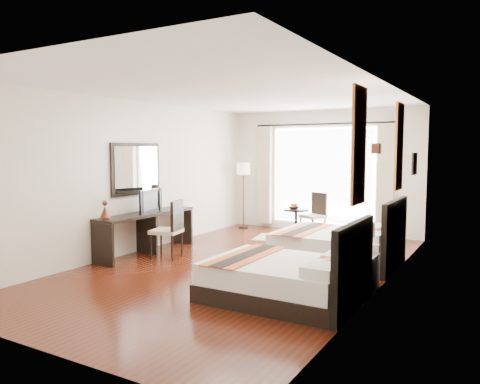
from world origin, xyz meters
The scene contains 29 objects.
floor centered at (0.00, 0.00, -0.01)m, with size 4.50×7.50×0.01m, color #341509.
ceiling centered at (0.00, 0.00, 2.79)m, with size 4.50×7.50×0.02m, color white.
wall_headboard centered at (2.25, 0.00, 1.40)m, with size 0.01×7.50×2.80m, color silver.
wall_desk centered at (-2.25, 0.00, 1.40)m, with size 0.01×7.50×2.80m, color silver.
wall_window centered at (0.00, 3.75, 1.40)m, with size 4.50×0.01×2.80m, color silver.
wall_entry centered at (0.00, -3.75, 1.40)m, with size 4.50×0.01×2.80m, color silver.
window_glass centered at (0.00, 3.73, 1.30)m, with size 2.40×0.02×2.20m, color white.
sheer_curtain centered at (0.00, 3.67, 1.30)m, with size 2.30×0.02×2.10m, color white.
drape_left centered at (-1.45, 3.63, 1.28)m, with size 0.35×0.14×2.35m, color #BBAE91.
drape_right centered at (1.45, 3.63, 1.28)m, with size 0.35×0.14×2.35m, color #BBAE91.
art_panel_near centered at (2.23, -1.19, 1.95)m, with size 0.03×0.50×1.35m, color maroon.
art_panel_far centered at (2.23, 1.02, 1.95)m, with size 0.03×0.50×1.35m, color maroon.
wall_sconce centered at (2.19, -0.23, 1.92)m, with size 0.10×0.14×0.14m, color #452518.
mirror_frame centered at (-2.22, -0.04, 1.55)m, with size 0.04×1.25×0.95m, color black.
mirror_glass centered at (-2.19, -0.04, 1.55)m, with size 0.01×1.12×0.82m, color white.
bed_near centered at (1.35, -1.19, 0.28)m, with size 1.90×1.48×1.07m.
bed_far centered at (1.31, 1.02, 0.29)m, with size 1.99×1.55×1.12m.
nightstand centered at (2.03, -0.23, 0.24)m, with size 0.40×0.49×0.47m, color black.
table_lamp centered at (2.04, -0.08, 0.77)m, with size 0.25×0.25×0.40m.
vase centered at (2.04, -0.38, 0.57)m, with size 0.14×0.14×0.15m, color black.
console_desk centered at (-1.99, -0.04, 0.38)m, with size 0.50×2.20×0.76m, color black.
television centered at (-1.97, -0.04, 0.97)m, with size 0.74×0.10×0.43m, color black.
bronze_figurine centered at (-1.99, -1.04, 0.90)m, with size 0.19×0.19×0.28m, color #452518, non-canonical shape.
desk_chair centered at (-1.42, -0.15, 0.31)m, with size 0.57×0.57×1.03m.
floor_lamp centered at (-1.85, 3.29, 1.33)m, with size 0.32×0.32×1.58m.
side_table centered at (-0.23, 2.75, 0.31)m, with size 0.55×0.55×0.63m, color black.
fruit_bowl centered at (-0.26, 2.71, 0.66)m, with size 0.23×0.23×0.06m, color #4C311B.
window_chair centered at (0.03, 3.11, 0.29)m, with size 0.58×0.58×0.96m.
jute_rug centered at (-0.42, 2.52, 0.01)m, with size 1.20×0.82×0.01m, color tan.
Camera 1 is at (3.75, -6.51, 1.91)m, focal length 35.00 mm.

